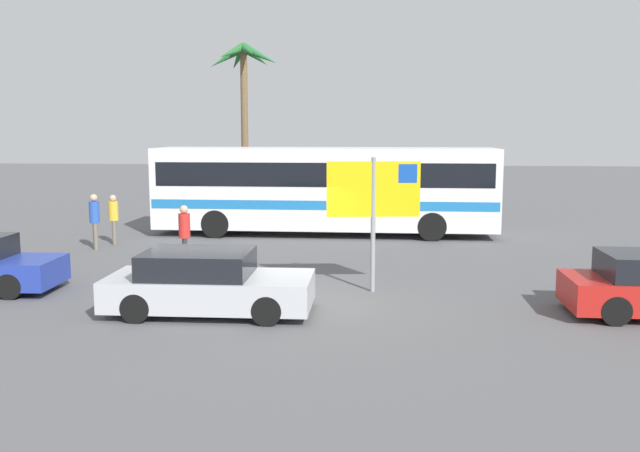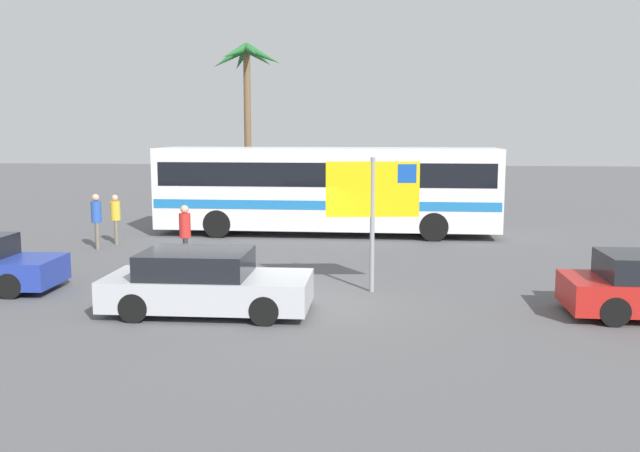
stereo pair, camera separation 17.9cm
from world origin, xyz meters
The scene contains 8 objects.
ground centered at (0.00, 0.00, 0.00)m, with size 120.00×120.00×0.00m, color #565659.
bus_front_coach centered at (0.15, 10.00, 1.78)m, with size 12.33×2.58×3.17m.
ferry_sign centered at (2.09, 1.08, 2.33)m, with size 2.19×0.35×3.20m.
car_silver centered at (-1.39, -1.21, 0.64)m, with size 4.30×1.95×1.32m.
pedestrian_by_bus centered at (-6.96, 6.14, 1.06)m, with size 0.32×0.32×1.79m.
pedestrian_near_sign centered at (-3.22, 3.44, 1.04)m, with size 0.32×0.32×1.76m.
pedestrian_crossing_lot centered at (-6.74, 7.17, 0.98)m, with size 0.32×0.32×1.67m.
palm_tree_seaside centered at (-4.10, 16.45, 6.22)m, with size 3.31×3.21×7.72m.
Camera 1 is at (2.28, -15.16, 3.85)m, focal length 38.89 mm.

